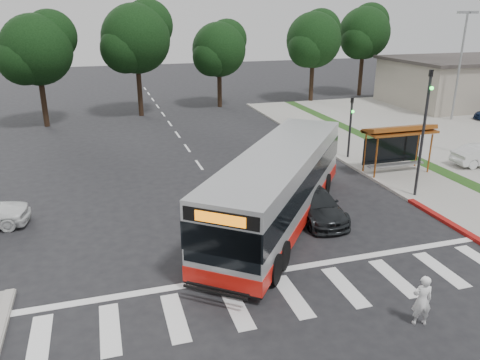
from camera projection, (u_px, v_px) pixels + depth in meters
name	position (u px, v px, depth m)	size (l,w,h in m)	color
ground	(248.00, 233.00, 20.35)	(140.00, 140.00, 0.00)	black
sidewalk_east	(371.00, 158.00, 30.53)	(4.00, 40.00, 0.12)	gray
curb_east	(343.00, 161.00, 29.98)	(0.30, 40.00, 0.15)	#9E9991
curb_east_red	(452.00, 225.00, 20.98)	(0.32, 6.00, 0.15)	maroon
commercial_building	(462.00, 83.00, 47.57)	(14.00, 10.00, 4.40)	gray
building_roof_cap	(466.00, 59.00, 46.77)	(14.60, 10.60, 0.30)	#383330
crosswalk_ladder	(292.00, 296.00, 15.85)	(18.00, 2.60, 0.01)	silver
bus_shelter	(398.00, 135.00, 27.09)	(4.20, 1.60, 2.86)	brown
traffic_signal_ne_tall	(424.00, 124.00, 22.99)	(0.18, 0.37, 6.50)	black
traffic_signal_ne_short	(351.00, 122.00, 29.76)	(0.18, 0.37, 4.00)	black
lot_light_mid	(462.00, 51.00, 39.27)	(1.90, 0.35, 9.01)	gray
tree_ne_a	(314.00, 39.00, 47.80)	(6.16, 5.74, 9.30)	black
tree_ne_b	(365.00, 32.00, 51.33)	(6.16, 5.74, 10.02)	black
tree_north_a	(137.00, 37.00, 40.93)	(6.60, 6.15, 10.17)	black
tree_north_b	(220.00, 49.00, 45.32)	(5.72, 5.33, 8.43)	black
tree_north_c	(37.00, 49.00, 37.16)	(6.16, 5.74, 9.30)	black
transit_bus	(279.00, 187.00, 20.87)	(2.84, 13.09, 3.38)	#A5A8AA
pedestrian	(422.00, 300.00, 14.18)	(0.62, 0.40, 1.69)	white
dark_sedan	(315.00, 204.00, 21.73)	(1.87, 4.59, 1.33)	black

